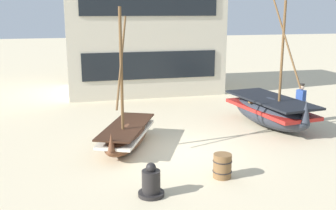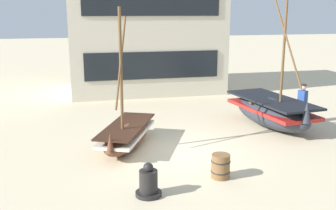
{
  "view_description": "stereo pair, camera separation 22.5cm",
  "coord_description": "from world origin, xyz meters",
  "px_view_note": "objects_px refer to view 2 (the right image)",
  "views": [
    {
      "loc": [
        -3.38,
        -12.3,
        4.65
      ],
      "look_at": [
        0.0,
        1.0,
        1.4
      ],
      "focal_mm": 42.72,
      "sensor_mm": 36.0,
      "label": 1
    },
    {
      "loc": [
        -3.16,
        -12.35,
        4.65
      ],
      "look_at": [
        0.0,
        1.0,
        1.4
      ],
      "focal_mm": 42.72,
      "sensor_mm": 36.0,
      "label": 2
    }
  ],
  "objects_px": {
    "fishing_boat_near_left": "(272,111)",
    "fisherman_by_hull": "(302,104)",
    "harbor_building_main": "(144,31)",
    "capstan_winch": "(148,183)",
    "wooden_barrel": "(221,166)",
    "fishing_boat_centre_large": "(126,134)"
  },
  "relations": [
    {
      "from": "fishing_boat_centre_large",
      "to": "fisherman_by_hull",
      "type": "relative_size",
      "value": 2.84
    },
    {
      "from": "fisherman_by_hull",
      "to": "wooden_barrel",
      "type": "xyz_separation_m",
      "value": [
        -5.32,
        -4.55,
        -0.48
      ]
    },
    {
      "from": "fishing_boat_near_left",
      "to": "harbor_building_main",
      "type": "distance_m",
      "value": 10.24
    },
    {
      "from": "capstan_winch",
      "to": "wooden_barrel",
      "type": "bearing_deg",
      "value": 15.97
    },
    {
      "from": "fishing_boat_near_left",
      "to": "fisherman_by_hull",
      "type": "height_order",
      "value": "fishing_boat_near_left"
    },
    {
      "from": "fishing_boat_centre_large",
      "to": "fisherman_by_hull",
      "type": "height_order",
      "value": "fishing_boat_centre_large"
    },
    {
      "from": "fisherman_by_hull",
      "to": "capstan_winch",
      "type": "relative_size",
      "value": 1.87
    },
    {
      "from": "fishing_boat_near_left",
      "to": "fishing_boat_centre_large",
      "type": "height_order",
      "value": "fishing_boat_near_left"
    },
    {
      "from": "fishing_boat_near_left",
      "to": "fisherman_by_hull",
      "type": "relative_size",
      "value": 3.45
    },
    {
      "from": "fishing_boat_centre_large",
      "to": "capstan_winch",
      "type": "xyz_separation_m",
      "value": [
        0.05,
        -3.84,
        -0.12
      ]
    },
    {
      "from": "fishing_boat_near_left",
      "to": "capstan_winch",
      "type": "height_order",
      "value": "fishing_boat_near_left"
    },
    {
      "from": "fishing_boat_near_left",
      "to": "harbor_building_main",
      "type": "bearing_deg",
      "value": 111.86
    },
    {
      "from": "capstan_winch",
      "to": "harbor_building_main",
      "type": "height_order",
      "value": "harbor_building_main"
    },
    {
      "from": "harbor_building_main",
      "to": "wooden_barrel",
      "type": "bearing_deg",
      "value": -90.82
    },
    {
      "from": "fishing_boat_centre_large",
      "to": "capstan_winch",
      "type": "height_order",
      "value": "fishing_boat_centre_large"
    },
    {
      "from": "fishing_boat_centre_large",
      "to": "wooden_barrel",
      "type": "relative_size",
      "value": 6.82
    },
    {
      "from": "fishing_boat_centre_large",
      "to": "harbor_building_main",
      "type": "xyz_separation_m",
      "value": [
        2.45,
        10.33,
        2.98
      ]
    },
    {
      "from": "harbor_building_main",
      "to": "fishing_boat_centre_large",
      "type": "bearing_deg",
      "value": -103.34
    },
    {
      "from": "fishing_boat_near_left",
      "to": "fishing_boat_centre_large",
      "type": "xyz_separation_m",
      "value": [
        -6.12,
        -1.19,
        -0.18
      ]
    },
    {
      "from": "fishing_boat_near_left",
      "to": "wooden_barrel",
      "type": "bearing_deg",
      "value": -131.22
    },
    {
      "from": "fisherman_by_hull",
      "to": "harbor_building_main",
      "type": "relative_size",
      "value": 0.19
    },
    {
      "from": "fisherman_by_hull",
      "to": "capstan_winch",
      "type": "height_order",
      "value": "fisherman_by_hull"
    }
  ]
}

